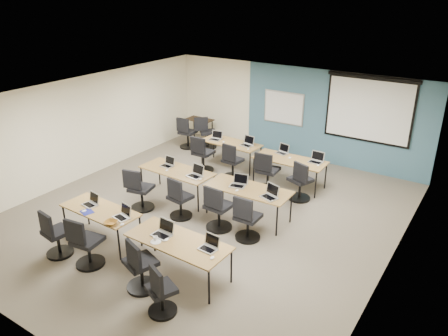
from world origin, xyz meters
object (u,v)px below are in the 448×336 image
Objects in this scene: training_table_mid_left at (177,172)px; laptop_7 at (270,194)px; task_chair_4 at (139,193)px; laptop_11 at (316,160)px; laptop_0 at (91,202)px; task_chair_5 at (179,201)px; projector_screen at (369,106)px; laptop_1 at (123,214)px; task_chair_1 at (86,246)px; task_chair_11 at (300,184)px; task_chair_2 at (140,269)px; laptop_6 at (239,183)px; task_chair_3 at (161,294)px; task_chair_10 at (267,175)px; task_chair_0 at (55,237)px; spare_chair_a at (206,135)px; utility_table at (200,122)px; task_chair_9 at (232,164)px; task_chair_6 at (218,211)px; training_table_front_right at (178,243)px; training_table_back_left at (231,144)px; spare_chair_b at (187,135)px; laptop_8 at (216,138)px; laptop_3 at (209,245)px; laptop_5 at (196,173)px; whiteboard at (284,108)px; laptop_9 at (247,143)px; laptop_4 at (168,164)px; training_table_front_left at (100,211)px; task_chair_7 at (247,222)px; laptop_10 at (283,151)px; training_table_mid_right at (248,190)px; laptop_2 at (163,231)px; training_table_back_right at (290,161)px.

training_table_mid_left is 2.57m from laptop_7.
laptop_11 is (2.95, 3.30, 0.37)m from task_chair_4.
task_chair_5 is at bearing 66.29° from laptop_0.
laptop_1 is at bearing -112.53° from projector_screen.
task_chair_1 is 1.00× the size of task_chair_11.
laptop_1 is 1.39m from task_chair_2.
laptop_6 is (2.03, 2.42, 0.00)m from laptop_0.
task_chair_11 reaches higher than task_chair_3.
task_chair_10 reaches higher than task_chair_11.
laptop_11 is at bearing 70.08° from task_chair_0.
spare_chair_a is (-2.05, 5.63, -0.37)m from laptop_1.
task_chair_9 is at bearing -37.93° from utility_table.
projector_screen is at bearing 74.34° from task_chair_6.
task_chair_6 is 1.02× the size of task_chair_11.
spare_chair_a reaches higher than training_table_front_right.
training_table_back_left is at bearing -178.55° from task_chair_11.
laptop_0 is at bearing -77.48° from spare_chair_b.
laptop_8 reaches higher than training_table_mid_left.
laptop_5 is at bearing 135.64° from laptop_3.
whiteboard is 1.84m from laptop_9.
laptop_4 is 0.86× the size of laptop_7.
laptop_11 reaches higher than training_table_mid_left.
task_chair_9 is (-1.21, 1.63, -0.38)m from laptop_6.
laptop_0 is 0.31× the size of task_chair_9.
training_table_front_right is at bearing 85.72° from task_chair_2.
task_chair_4 is at bearing -119.02° from task_chair_11.
laptop_9 is (0.56, 4.83, 0.11)m from training_table_front_left.
task_chair_3 is at bearing -72.09° from task_chair_6.
task_chair_7 reaches higher than laptop_0.
laptop_6 reaches higher than laptop_10.
training_table_mid_left is at bearing -162.88° from laptop_7.
spare_chair_b reaches higher than laptop_6.
laptop_3 is (0.64, -2.40, 0.10)m from training_table_mid_right.
training_table_front_right is 6.05× the size of laptop_10.
laptop_9 is at bearing 80.55° from task_chair_1.
utility_table is (-2.82, -0.44, -0.80)m from whiteboard.
laptop_2 is at bearing 6.86° from laptop_0.
training_table_back_left is 2.08m from spare_chair_b.
task_chair_1 is at bearing -83.41° from training_table_back_left.
utility_table is (-2.58, 1.26, -0.14)m from laptop_9.
task_chair_0 is 2.83× the size of laptop_7.
training_table_back_left is 5.37m from laptop_3.
laptop_5 is 0.40× the size of utility_table.
laptop_1 is at bearing -80.31° from training_table_back_left.
task_chair_6 is (0.02, 1.70, -0.36)m from laptop_2.
laptop_11 reaches higher than task_chair_3.
task_chair_4 is (-0.01, 1.38, -0.36)m from laptop_0.
laptop_9 is (0.15, 5.59, 0.37)m from task_chair_1.
task_chair_5 reaches higher than laptop_1.
whiteboard is 2.45m from training_table_back_right.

